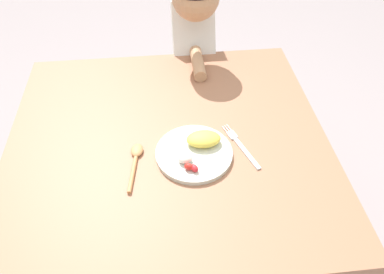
# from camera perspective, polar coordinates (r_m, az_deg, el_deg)

# --- Properties ---
(ground_plane) EXTENTS (8.00, 8.00, 0.00)m
(ground_plane) POSITION_cam_1_polar(r_m,az_deg,el_deg) (1.82, -2.63, -16.91)
(ground_plane) COLOR gray
(dining_table) EXTENTS (1.05, 1.00, 0.75)m
(dining_table) POSITION_cam_1_polar(r_m,az_deg,el_deg) (1.27, -3.62, -2.74)
(dining_table) COLOR #9D684B
(dining_table) RESTS_ON ground_plane
(plate) EXTENTS (0.24, 0.24, 0.05)m
(plate) POSITION_cam_1_polar(r_m,az_deg,el_deg) (1.15, 0.59, -2.09)
(plate) COLOR silver
(plate) RESTS_ON dining_table
(fork) EXTENTS (0.09, 0.21, 0.01)m
(fork) POSITION_cam_1_polar(r_m,az_deg,el_deg) (1.19, 7.63, -1.45)
(fork) COLOR silver
(fork) RESTS_ON dining_table
(spoon) EXTENTS (0.05, 0.19, 0.02)m
(spoon) POSITION_cam_1_polar(r_m,az_deg,el_deg) (1.15, -8.77, -3.39)
(spoon) COLOR tan
(spoon) RESTS_ON dining_table
(person) EXTENTS (0.19, 0.40, 1.09)m
(person) POSITION_cam_1_polar(r_m,az_deg,el_deg) (1.72, 0.17, 10.90)
(person) COLOR #3C5662
(person) RESTS_ON ground_plane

